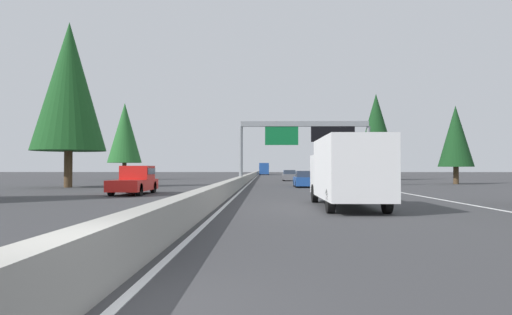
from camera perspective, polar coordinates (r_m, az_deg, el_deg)
The scene contains 17 objects.
ground_plane at distance 65.67m, azimuth -0.70°, elevation -2.76°, with size 320.00×320.00×0.00m, color #38383A.
median_barrier at distance 85.65m, azimuth -0.48°, elevation -2.12°, with size 180.00×0.56×0.90m, color #9E9B93.
shoulder_stripe_right at distance 76.22m, azimuth 8.24°, elevation -2.54°, with size 160.00×0.16×0.01m, color silver.
shoulder_stripe_median at distance 75.65m, azimuth -0.27°, elevation -2.56°, with size 160.00×0.16×0.01m, color silver.
sign_gantry_overhead at distance 47.09m, azimuth 5.94°, elevation 2.71°, with size 0.50×12.68×6.24m.
box_truck_far_right at distance 21.19m, azimuth 10.61°, elevation -1.47°, with size 8.50×2.40×2.95m.
sedan_distant_b at distance 43.88m, azimuth 5.71°, elevation -2.59°, with size 4.40×1.80×1.47m.
sedan_near_center at distance 48.73m, azimuth 9.16°, elevation -2.45°, with size 4.40×1.80×1.47m.
bus_far_left at distance 130.42m, azimuth 0.96°, elevation -1.28°, with size 11.50×2.55×3.10m.
sedan_mid_left at distance 66.32m, azimuth 3.94°, elevation -2.16°, with size 4.40×1.80×1.47m.
oncoming_near at distance 32.85m, azimuth -14.03°, elevation -2.60°, with size 5.60×2.00×1.86m.
conifer_right_near at distance 56.75m, azimuth 22.42°, elevation 2.31°, with size 3.74×3.74×8.50m.
conifer_right_mid at distance 73.76m, azimuth 13.94°, elevation 3.45°, with size 5.60×5.60×12.73m.
conifer_right_far at distance 96.79m, azimuth 13.57°, elevation 0.90°, with size 3.86×3.86×8.77m.
conifer_right_distant at distance 113.43m, azimuth 9.63°, elevation 1.36°, with size 4.99×4.99×11.35m.
conifer_left_near at distance 46.73m, azimuth -21.13°, elevation 7.80°, with size 6.51×6.51×14.79m.
conifer_left_mid at distance 75.42m, azimuth -15.19°, elevation 2.80°, with size 5.08×5.08×11.54m.
Camera 1 is at (-5.61, -2.06, 1.68)m, focal length 34.03 mm.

